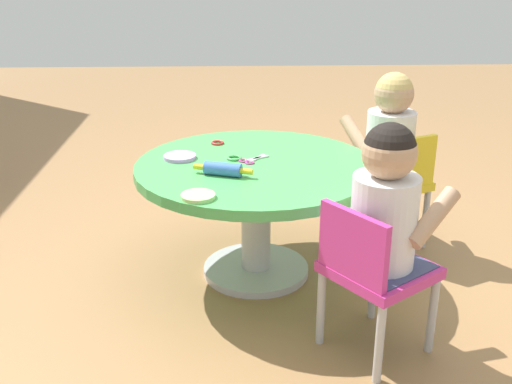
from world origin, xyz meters
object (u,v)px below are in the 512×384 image
object	(u,v)px
seated_child_left	(386,203)
seated_child_right	(390,131)
child_chair_right	(392,182)
craft_scissors	(251,160)
rolling_pin	(223,169)
child_chair_left	(372,271)
craft_table	(256,188)

from	to	relation	value
seated_child_left	seated_child_right	distance (m)	0.83
child_chair_right	craft_scissors	size ratio (longest dim) A/B	4.03
child_chair_right	rolling_pin	bearing A→B (deg)	116.82
seated_child_right	rolling_pin	size ratio (longest dim) A/B	2.27
child_chair_left	seated_child_left	distance (m)	0.23
craft_table	rolling_pin	bearing A→B (deg)	136.35
child_chair_left	seated_child_left	bearing A→B (deg)	-54.40
craft_table	rolling_pin	distance (m)	0.23
child_chair_right	seated_child_right	distance (m)	0.23
child_chair_left	craft_scissors	world-z (taller)	child_chair_left
seated_child_left	seated_child_right	xyz separation A→B (m)	(0.81, -0.21, 0.00)
craft_table	rolling_pin	world-z (taller)	rolling_pin
rolling_pin	child_chair_left	bearing A→B (deg)	-131.04
seated_child_right	craft_scissors	world-z (taller)	seated_child_right
child_chair_right	craft_table	bearing A→B (deg)	111.40
rolling_pin	seated_child_left	bearing A→B (deg)	-127.62
child_chair_left	craft_scissors	xyz separation A→B (m)	(0.58, 0.37, 0.18)
craft_table	child_chair_right	world-z (taller)	child_chair_right
child_chair_right	craft_scissors	world-z (taller)	child_chair_right
rolling_pin	craft_scissors	world-z (taller)	rolling_pin
craft_table	seated_child_left	distance (m)	0.67
craft_table	craft_scissors	world-z (taller)	craft_scissors
craft_table	craft_scissors	distance (m)	0.11
child_chair_right	rolling_pin	xyz separation A→B (m)	(-0.37, 0.74, 0.20)
craft_table	child_chair_right	distance (m)	0.66
craft_scissors	rolling_pin	bearing A→B (deg)	146.13
craft_table	seated_child_right	bearing A→B (deg)	-65.13
rolling_pin	seated_child_right	bearing A→B (deg)	-60.44
craft_table	seated_child_left	xyz separation A→B (m)	(-0.53, -0.39, 0.15)
child_chair_left	seated_child_right	distance (m)	0.89
child_chair_left	rolling_pin	bearing A→B (deg)	48.96
child_chair_right	child_chair_left	bearing A→B (deg)	161.99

